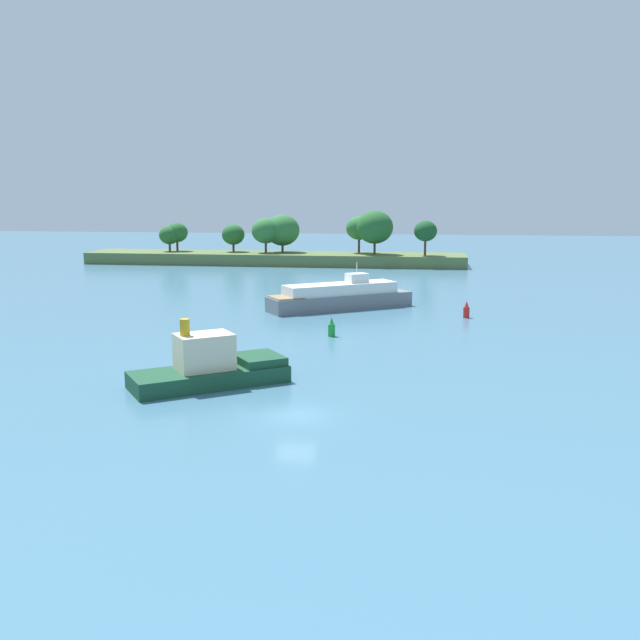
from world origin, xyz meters
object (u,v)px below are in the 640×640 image
at_px(tugboat, 212,368).
at_px(channel_buoy_red, 466,311).
at_px(channel_buoy_green, 332,328).
at_px(white_riverboat, 340,297).

bearing_deg(tugboat, channel_buoy_red, 57.52).
relative_size(channel_buoy_red, channel_buoy_green, 1.00).
distance_m(tugboat, channel_buoy_green, 19.87).
distance_m(tugboat, white_riverboat, 36.02).
distance_m(channel_buoy_red, channel_buoy_green, 18.48).
relative_size(tugboat, white_riverboat, 0.68).
bearing_deg(channel_buoy_red, channel_buoy_green, -137.30).
bearing_deg(tugboat, white_riverboat, 81.56).
height_order(tugboat, channel_buoy_red, tugboat).
xyz_separation_m(channel_buoy_red, channel_buoy_green, (-13.58, -12.53, 0.00)).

